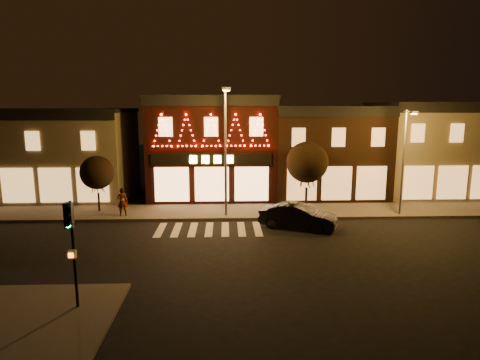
{
  "coord_description": "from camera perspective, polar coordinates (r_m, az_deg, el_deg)",
  "views": [
    {
      "loc": [
        1.03,
        -20.36,
        7.56
      ],
      "look_at": [
        1.91,
        4.0,
        3.1
      ],
      "focal_mm": 30.63,
      "sensor_mm": 36.0,
      "label": 1
    }
  ],
  "objects": [
    {
      "name": "streetlamp_mid",
      "position": [
        27.03,
        -2.01,
        5.32
      ],
      "size": [
        0.55,
        1.96,
        8.57
      ],
      "rotation": [
        0.0,
        0.0,
        -0.04
      ],
      "color": "#59595E",
      "rests_on": "sidewalk_far"
    },
    {
      "name": "tree_left",
      "position": [
        30.34,
        -19.29,
        0.98
      ],
      "size": [
        2.36,
        2.36,
        3.94
      ],
      "rotation": [
        0.0,
        0.0,
        0.22
      ],
      "color": "black",
      "rests_on": "sidewalk_far"
    },
    {
      "name": "dark_sedan",
      "position": [
        25.76,
        8.06,
        -5.0
      ],
      "size": [
        4.98,
        3.32,
        1.55
      ],
      "primitive_type": "imported",
      "rotation": [
        0.0,
        0.0,
        1.18
      ],
      "color": "black",
      "rests_on": "ground"
    },
    {
      "name": "building_right_a",
      "position": [
        35.58,
        11.74,
        4.04
      ],
      "size": [
        9.2,
        8.28,
        7.5
      ],
      "color": "black",
      "rests_on": "ground"
    },
    {
      "name": "sidewalk_far",
      "position": [
        29.35,
        -0.11,
        -4.4
      ],
      "size": [
        44.0,
        4.0,
        0.15
      ],
      "primitive_type": "cube",
      "color": "#47423D",
      "rests_on": "ground"
    },
    {
      "name": "building_pulp",
      "position": [
        34.52,
        -3.79,
        4.71
      ],
      "size": [
        10.2,
        8.34,
        8.3
      ],
      "color": "black",
      "rests_on": "ground"
    },
    {
      "name": "ground",
      "position": [
        21.74,
        -4.73,
        -10.01
      ],
      "size": [
        120.0,
        120.0,
        0.0
      ],
      "primitive_type": "plane",
      "color": "black",
      "rests_on": "ground"
    },
    {
      "name": "building_left",
      "position": [
        37.31,
        -24.2,
        3.47
      ],
      "size": [
        12.2,
        8.28,
        7.3
      ],
      "color": "#6F664F",
      "rests_on": "ground"
    },
    {
      "name": "traffic_signal_near",
      "position": [
        15.99,
        -22.49,
        -6.98
      ],
      "size": [
        0.28,
        0.41,
        4.05
      ],
      "rotation": [
        0.0,
        0.0,
        -0.0
      ],
      "color": "black",
      "rests_on": "sidewalk_near"
    },
    {
      "name": "building_right_b",
      "position": [
        38.71,
        24.83,
        4.02
      ],
      "size": [
        9.2,
        8.28,
        7.8
      ],
      "color": "#6F664F",
      "rests_on": "ground"
    },
    {
      "name": "tree_right",
      "position": [
        29.3,
        9.34,
        2.46
      ],
      "size": [
        2.94,
        2.94,
        4.92
      ],
      "rotation": [
        0.0,
        0.0,
        0.16
      ],
      "color": "black",
      "rests_on": "sidewalk_far"
    },
    {
      "name": "streetlamp_right",
      "position": [
        29.49,
        21.94,
        3.32
      ],
      "size": [
        0.47,
        1.63,
        7.1
      ],
      "rotation": [
        0.0,
        0.0,
        0.11
      ],
      "color": "#59595E",
      "rests_on": "sidewalk_far"
    },
    {
      "name": "sidewalk_near",
      "position": [
        16.68,
        -30.21,
        -17.8
      ],
      "size": [
        7.0,
        7.0,
        0.15
      ],
      "primitive_type": "cube",
      "color": "#47423D",
      "rests_on": "ground"
    },
    {
      "name": "pedestrian",
      "position": [
        28.88,
        -16.06,
        -2.94
      ],
      "size": [
        0.76,
        0.56,
        1.92
      ],
      "primitive_type": "imported",
      "rotation": [
        0.0,
        0.0,
        3.28
      ],
      "color": "gray",
      "rests_on": "sidewalk_far"
    }
  ]
}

